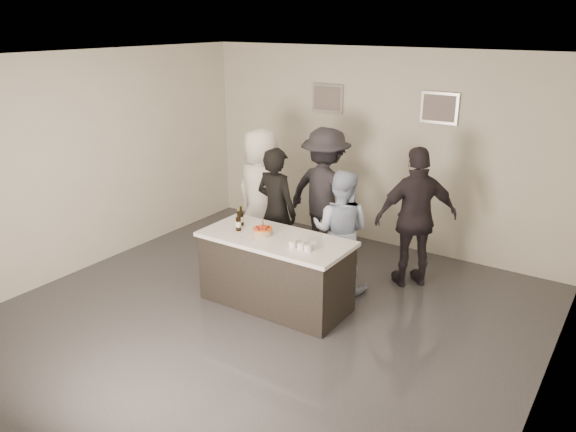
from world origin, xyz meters
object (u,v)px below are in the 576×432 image
object	(u,v)px
bar_counter	(276,271)
beer_bottle_a	(241,216)
person_main_blue	(341,231)
cake	(263,232)
beer_bottle_b	(238,221)
person_guest_right	(416,218)
person_guest_back	(325,194)
person_main_black	(276,211)
person_guest_left	(261,194)

from	to	relation	value
bar_counter	beer_bottle_a	size ratio (longest dim) A/B	7.15
person_main_blue	cake	bearing A→B (deg)	44.05
beer_bottle_a	person_main_blue	bearing A→B (deg)	36.40
person_main_blue	bar_counter	bearing A→B (deg)	52.27
beer_bottle_b	person_main_blue	distance (m)	1.34
bar_counter	beer_bottle_a	world-z (taller)	beer_bottle_a
cake	person_main_blue	distance (m)	1.07
beer_bottle_a	person_guest_right	distance (m)	2.27
person_main_blue	person_guest_back	world-z (taller)	person_guest_back
bar_counter	cake	xyz separation A→B (m)	(-0.18, -0.02, 0.49)
beer_bottle_b	person_main_black	bearing A→B (deg)	92.90
beer_bottle_a	person_guest_left	size ratio (longest dim) A/B	0.14
person_guest_back	beer_bottle_a	bearing A→B (deg)	83.78
beer_bottle_b	person_guest_right	xyz separation A→B (m)	(1.70, 1.56, -0.09)
beer_bottle_b	person_guest_left	bearing A→B (deg)	114.35
beer_bottle_b	person_guest_right	bearing A→B (deg)	42.59
beer_bottle_b	bar_counter	bearing A→B (deg)	7.58
beer_bottle_b	person_guest_back	xyz separation A→B (m)	(0.24, 1.73, -0.06)
cake	person_main_black	world-z (taller)	person_main_black
beer_bottle_b	person_guest_left	distance (m)	1.37
beer_bottle_a	person_guest_left	xyz separation A→B (m)	(-0.48, 1.09, -0.07)
cake	person_guest_left	bearing A→B (deg)	126.84
person_guest_right	person_guest_left	bearing A→B (deg)	-34.35
beer_bottle_b	person_guest_right	size ratio (longest dim) A/B	0.14
person_main_black	cake	bearing A→B (deg)	120.36
bar_counter	person_guest_right	bearing A→B (deg)	51.46
person_guest_left	beer_bottle_b	bearing A→B (deg)	123.12
bar_counter	person_main_black	bearing A→B (deg)	124.11
beer_bottle_b	person_main_blue	world-z (taller)	person_main_blue
beer_bottle_b	person_main_black	size ratio (longest dim) A/B	0.15
beer_bottle_b	person_guest_right	world-z (taller)	person_guest_right
bar_counter	beer_bottle_b	world-z (taller)	beer_bottle_b
beer_bottle_a	cake	bearing A→B (deg)	-14.75
beer_bottle_b	cake	bearing A→B (deg)	9.03
person_guest_right	person_guest_back	distance (m)	1.47
beer_bottle_a	person_main_blue	world-z (taller)	person_main_blue
person_guest_left	person_guest_right	bearing A→B (deg)	-163.37
person_guest_right	cake	bearing A→B (deg)	5.60
person_guest_left	person_guest_back	bearing A→B (deg)	-140.26
person_guest_back	person_main_black	bearing A→B (deg)	76.96
beer_bottle_b	person_guest_left	xyz separation A→B (m)	(-0.57, 1.25, -0.07)
person_main_black	person_guest_left	world-z (taller)	person_guest_left
person_main_black	person_guest_back	bearing A→B (deg)	-102.38
bar_counter	person_guest_back	distance (m)	1.76
person_main_blue	person_guest_back	bearing A→B (deg)	-59.82
person_guest_right	person_guest_back	size ratio (longest dim) A/B	0.97
person_guest_left	beer_bottle_a	bearing A→B (deg)	122.57
person_main_black	person_guest_left	bearing A→B (deg)	-28.88
beer_bottle_a	person_guest_right	bearing A→B (deg)	38.10
person_guest_back	cake	bearing A→B (deg)	98.62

